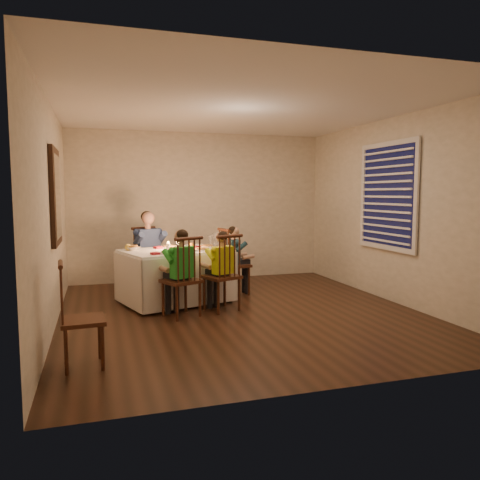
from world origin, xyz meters
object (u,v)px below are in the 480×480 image
object	(u,v)px
adult	(150,292)
child_yellow	(222,310)
dining_table	(175,265)
serving_bowl	(132,248)
chair_near_right	(222,310)
chair_end	(235,294)
chair_near_left	(182,316)
chair_adult	(150,292)
child_green	(182,316)
child_teal	(235,294)
chair_extra	(84,366)

from	to	relation	value
adult	child_yellow	bearing A→B (deg)	-80.29
dining_table	serving_bowl	size ratio (longest dim) A/B	8.52
chair_near_right	chair_end	xyz separation A→B (m)	(0.44, 0.90, 0.00)
chair_near_left	chair_near_right	distance (m)	0.58
chair_adult	dining_table	bearing A→B (deg)	-88.53
child_green	child_yellow	distance (m)	0.58
child_green	child_teal	bearing A→B (deg)	-157.20
chair_adult	chair_extra	size ratio (longest dim) A/B	1.07
child_yellow	child_teal	xyz separation A→B (m)	(0.44, 0.90, 0.00)
chair_end	child_yellow	world-z (taller)	child_yellow
child_yellow	child_teal	bearing A→B (deg)	-137.81
chair_near_left	serving_bowl	xyz separation A→B (m)	(-0.52, 0.93, 0.77)
chair_end	child_green	size ratio (longest dim) A/B	0.93
chair_extra	child_green	size ratio (longest dim) A/B	0.87
chair_adult	chair_near_left	size ratio (longest dim) A/B	1.00
chair_adult	child_yellow	bearing A→B (deg)	-80.29
chair_near_left	chair_extra	bearing A→B (deg)	28.41
serving_bowl	chair_near_left	bearing A→B (deg)	-60.72
chair_near_left	child_teal	bearing A→B (deg)	-157.20
adult	child_yellow	size ratio (longest dim) A/B	1.20
chair_adult	child_yellow	size ratio (longest dim) A/B	0.97
child_green	chair_adult	bearing A→B (deg)	-104.96
chair_adult	child_yellow	distance (m)	1.61
chair_near_right	chair_adult	bearing A→B (deg)	-82.24
chair_end	dining_table	bearing A→B (deg)	95.79
child_green	adult	bearing A→B (deg)	-104.96
chair_end	child_green	bearing A→B (deg)	127.26
chair_end	chair_extra	world-z (taller)	chair_end
chair_adult	child_teal	xyz separation A→B (m)	(1.24, -0.50, 0.00)
adult	serving_bowl	distance (m)	1.03
chair_end	child_yellow	distance (m)	1.01
dining_table	chair_end	bearing A→B (deg)	-2.21
chair_end	adult	world-z (taller)	adult
chair_extra	serving_bowl	xyz separation A→B (m)	(0.61, 2.37, 0.77)
child_green	child_teal	xyz separation A→B (m)	(1.00, 1.05, 0.00)
chair_near_right	child_green	world-z (taller)	child_green
chair_end	child_green	world-z (taller)	child_green
chair_near_right	child_teal	size ratio (longest dim) A/B	0.98
dining_table	chair_extra	bearing A→B (deg)	-134.97
chair_near_right	child_yellow	bearing A→B (deg)	-21.60
child_green	serving_bowl	xyz separation A→B (m)	(-0.52, 0.93, 0.77)
chair_extra	serving_bowl	size ratio (longest dim) A/B	4.84
adult	child_green	world-z (taller)	adult
child_green	chair_near_left	bearing A→B (deg)	-23.50
dining_table	chair_end	distance (m)	1.11
chair_near_right	adult	xyz separation A→B (m)	(-0.79, 1.41, 0.00)
chair_near_right	child_green	distance (m)	0.58
dining_table	chair_adult	distance (m)	0.97
child_teal	dining_table	bearing A→B (deg)	95.79
dining_table	chair_near_left	size ratio (longest dim) A/B	1.65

